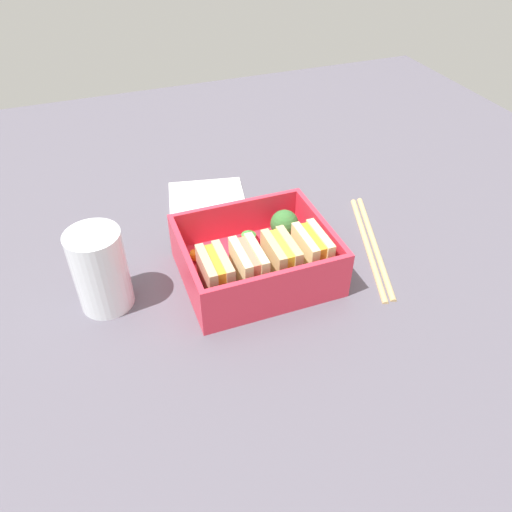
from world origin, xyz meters
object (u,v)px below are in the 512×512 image
Objects in this scene: strawberry_far_left at (246,244)px; drinking_glass at (100,270)px; chopstick_pair at (372,244)px; broccoli_floret at (284,225)px; folded_napkin at (207,201)px; sandwich_center_left at (281,260)px; sandwich_left at (312,253)px; sandwich_center at (249,268)px; sandwich_center_right at (216,276)px; carrot_stick_far_left at (207,259)px.

strawberry_far_left is 0.37× the size of drinking_glass.
chopstick_pair is 2.12× the size of drinking_glass.
broccoli_floret is 0.22× the size of chopstick_pair.
drinking_glass is at bearing 44.34° from folded_napkin.
sandwich_left is at bearing 180.00° from sandwich_center_left.
strawberry_far_left is at bearing -106.62° from sandwich_center.
sandwich_center_left is at bearing 112.66° from strawberry_far_left.
broccoli_floret is (-10.27, -5.99, -0.11)cm from sandwich_center_right.
drinking_glass reaches higher than broccoli_floret.
broccoli_floret is 5.25cm from strawberry_far_left.
sandwich_center_left is 1.00× the size of sandwich_center.
sandwich_center_right is 0.49× the size of folded_napkin.
sandwich_center_left is at bearing 0.00° from sandwich_left.
sandwich_left is at bearing 138.58° from strawberry_far_left.
broccoli_floret is at bearing -18.09° from chopstick_pair.
strawberry_far_left is (2.13, -5.10, -0.97)cm from sandwich_center_left.
sandwich_center_right is at bearing 0.00° from sandwich_center.
broccoli_floret is 1.09× the size of carrot_stick_far_left.
sandwich_center is (3.65, 0.00, 0.00)cm from sandwich_center_left.
sandwich_left is 10.95cm from sandwich_center_right.
sandwich_center_right is 0.28× the size of chopstick_pair.
sandwich_center_left is (3.65, 0.00, 0.00)cm from sandwich_left.
chopstick_pair reaches higher than folded_napkin.
drinking_glass is (11.02, -4.05, 0.87)cm from sandwich_center_right.
drinking_glass is at bearing 5.18° from broccoli_floret.
drinking_glass is (16.19, 1.04, 1.84)cm from strawberry_far_left.
sandwich_center_left is 1.59× the size of strawberry_far_left.
strawberry_far_left is 0.31× the size of folded_napkin.
broccoli_floret is at bearing -174.82° from drinking_glass.
drinking_glass is at bearing -20.20° from sandwich_center_right.
drinking_glass is (31.63, -1.45, 4.22)cm from chopstick_pair.
strawberry_far_left is (-5.17, -5.10, -0.97)cm from sandwich_center_right.
sandwich_center_left and sandwich_center have the same top height.
folded_napkin is (2.85, -19.17, -3.50)cm from sandwich_center_left.
broccoli_floret is 11.35cm from chopstick_pair.
chopstick_pair is at bearing 161.91° from broccoli_floret.
sandwich_center reaches higher than broccoli_floret.
sandwich_center_left is 5.61cm from strawberry_far_left.
sandwich_center_right is (3.65, 0.00, 0.00)cm from sandwich_center.
chopstick_pair is at bearing -164.89° from sandwich_left.
folded_napkin is (-0.80, -19.17, -3.50)cm from sandwich_center.
sandwich_center is at bearing 0.00° from sandwich_left.
chopstick_pair is at bearing -172.79° from sandwich_center_right.
sandwich_left is 6.03cm from broccoli_floret.
strawberry_far_left is 16.33cm from drinking_glass.
sandwich_center_left is at bearing 98.47° from folded_napkin.
strawberry_far_left is at bearing 92.95° from folded_napkin.
sandwich_center is 8.92cm from broccoli_floret.
sandwich_center is 0.60× the size of drinking_glass.
carrot_stick_far_left reaches higher than folded_napkin.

